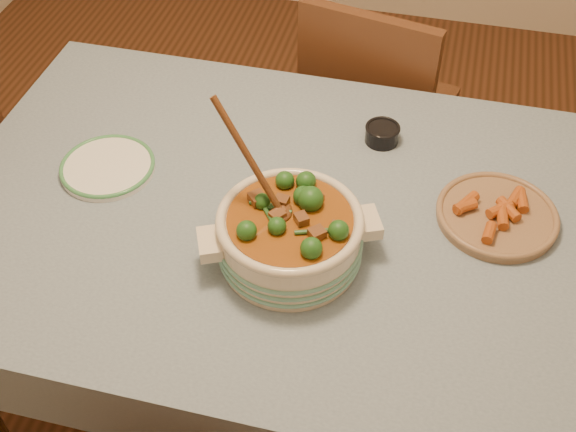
{
  "coord_description": "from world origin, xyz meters",
  "views": [
    {
      "loc": [
        0.25,
        -1.14,
        1.94
      ],
      "look_at": [
        -0.0,
        -0.11,
        0.86
      ],
      "focal_mm": 45.0,
      "sensor_mm": 36.0,
      "label": 1
    }
  ],
  "objects_px": {
    "dining_table": "(300,240)",
    "condiment_bowl": "(382,133)",
    "chair_far": "(373,108)",
    "fried_plate": "(497,214)",
    "stew_casserole": "(290,232)",
    "white_plate": "(108,167)"
  },
  "relations": [
    {
      "from": "white_plate",
      "to": "fried_plate",
      "type": "relative_size",
      "value": 0.69
    },
    {
      "from": "white_plate",
      "to": "chair_far",
      "type": "distance_m",
      "value": 0.94
    },
    {
      "from": "white_plate",
      "to": "condiment_bowl",
      "type": "distance_m",
      "value": 0.69
    },
    {
      "from": "condiment_bowl",
      "to": "stew_casserole",
      "type": "bearing_deg",
      "value": -107.16
    },
    {
      "from": "condiment_bowl",
      "to": "chair_far",
      "type": "relative_size",
      "value": 0.11
    },
    {
      "from": "dining_table",
      "to": "stew_casserole",
      "type": "distance_m",
      "value": 0.22
    },
    {
      "from": "stew_casserole",
      "to": "dining_table",
      "type": "bearing_deg",
      "value": 93.0
    },
    {
      "from": "condiment_bowl",
      "to": "white_plate",
      "type": "bearing_deg",
      "value": -156.93
    },
    {
      "from": "fried_plate",
      "to": "chair_far",
      "type": "xyz_separation_m",
      "value": [
        -0.37,
        0.66,
        -0.26
      ]
    },
    {
      "from": "white_plate",
      "to": "chair_far",
      "type": "bearing_deg",
      "value": 51.98
    },
    {
      "from": "stew_casserole",
      "to": "white_plate",
      "type": "xyz_separation_m",
      "value": [
        -0.5,
        0.17,
        -0.07
      ]
    },
    {
      "from": "stew_casserole",
      "to": "white_plate",
      "type": "height_order",
      "value": "stew_casserole"
    },
    {
      "from": "dining_table",
      "to": "condiment_bowl",
      "type": "bearing_deg",
      "value": 64.83
    },
    {
      "from": "dining_table",
      "to": "condiment_bowl",
      "type": "xyz_separation_m",
      "value": [
        0.14,
        0.3,
        0.12
      ]
    },
    {
      "from": "dining_table",
      "to": "condiment_bowl",
      "type": "relative_size",
      "value": 16.51
    },
    {
      "from": "white_plate",
      "to": "condiment_bowl",
      "type": "xyz_separation_m",
      "value": [
        0.63,
        0.27,
        0.02
      ]
    },
    {
      "from": "fried_plate",
      "to": "stew_casserole",
      "type": "bearing_deg",
      "value": -152.73
    },
    {
      "from": "dining_table",
      "to": "fried_plate",
      "type": "xyz_separation_m",
      "value": [
        0.44,
        0.09,
        0.11
      ]
    },
    {
      "from": "condiment_bowl",
      "to": "chair_far",
      "type": "bearing_deg",
      "value": 99.19
    },
    {
      "from": "fried_plate",
      "to": "chair_far",
      "type": "distance_m",
      "value": 0.8
    },
    {
      "from": "dining_table",
      "to": "stew_casserole",
      "type": "xyz_separation_m",
      "value": [
        0.01,
        -0.13,
        0.17
      ]
    },
    {
      "from": "dining_table",
      "to": "white_plate",
      "type": "xyz_separation_m",
      "value": [
        -0.49,
        0.03,
        0.1
      ]
    }
  ]
}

